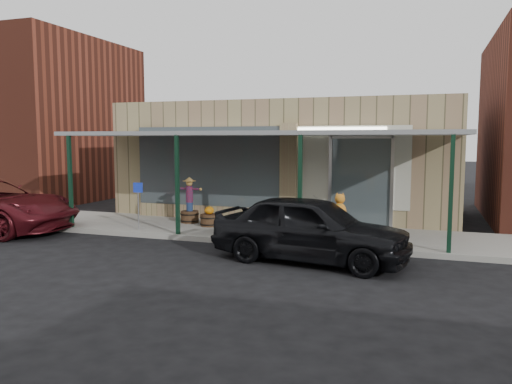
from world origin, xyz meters
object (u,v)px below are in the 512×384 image
(barrel_pumpkin, at_px, (209,219))
(handicap_sign, at_px, (138,200))
(barrel_scarecrow, at_px, (190,207))
(parked_sedan, at_px, (310,228))

(barrel_pumpkin, height_order, handicap_sign, handicap_sign)
(barrel_scarecrow, distance_m, handicap_sign, 1.94)
(barrel_scarecrow, distance_m, barrel_pumpkin, 1.00)
(barrel_scarecrow, height_order, parked_sedan, barrel_scarecrow)
(handicap_sign, height_order, parked_sedan, parked_sedan)
(barrel_pumpkin, bearing_deg, parked_sedan, -36.55)
(parked_sedan, bearing_deg, handicap_sign, 82.56)
(parked_sedan, bearing_deg, barrel_scarecrow, 63.91)
(barrel_scarecrow, height_order, barrel_pumpkin, barrel_scarecrow)
(handicap_sign, bearing_deg, parked_sedan, -22.10)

